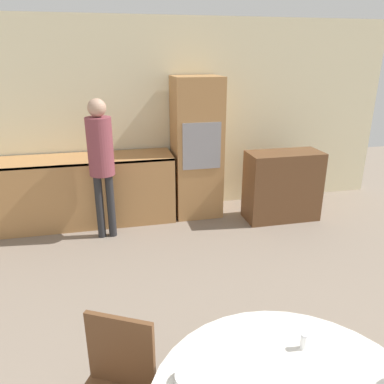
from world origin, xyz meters
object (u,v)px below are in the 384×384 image
Objects in this scene: oven_unit at (196,148)px; bowl_near at (190,379)px; person_standing at (101,154)px; sideboard at (282,186)px.

oven_unit reaches higher than bowl_near.
bowl_near is at bearing -103.87° from oven_unit.
person_standing is 3.11m from bowl_near.
person_standing is (-2.33, -0.04, 0.59)m from sideboard.
person_standing is at bearing -158.50° from oven_unit.
bowl_near is (-0.88, -3.56, -0.17)m from oven_unit.
sideboard is at bearing -22.87° from oven_unit.
bowl_near is at bearing -122.27° from sideboard.
oven_unit is 3.67m from bowl_near.
oven_unit reaches higher than sideboard.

